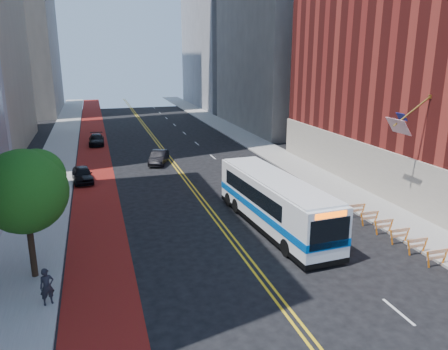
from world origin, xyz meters
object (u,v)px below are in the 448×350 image
object	(u,v)px
pedestrian	(47,287)
car_a	(82,174)
car_b	(159,157)
car_c	(96,140)
street_tree	(26,188)
transit_bus	(274,201)

from	to	relation	value
pedestrian	car_a	bearing A→B (deg)	66.64
car_a	car_b	size ratio (longest dim) A/B	0.97
car_a	car_b	distance (m)	9.01
car_b	pedestrian	bearing A→B (deg)	-89.88
car_b	car_c	world-z (taller)	car_b
car_c	street_tree	bearing A→B (deg)	-94.55
car_a	pedestrian	world-z (taller)	pedestrian
street_tree	car_a	bearing A→B (deg)	83.33
street_tree	transit_bus	distance (m)	15.10
car_b	car_a	bearing A→B (deg)	-129.00
car_c	pedestrian	distance (m)	37.92
car_b	car_c	xyz separation A→B (m)	(-6.17, 12.26, -0.04)
transit_bus	car_b	world-z (taller)	transit_bus
transit_bus	pedestrian	distance (m)	14.91
pedestrian	street_tree	bearing A→B (deg)	85.46
transit_bus	car_b	bearing A→B (deg)	99.74
street_tree	car_a	world-z (taller)	street_tree
pedestrian	car_b	bearing A→B (deg)	50.84
car_c	car_b	bearing A→B (deg)	-61.98
pedestrian	transit_bus	bearing A→B (deg)	3.49
street_tree	car_c	distance (m)	35.21
transit_bus	pedestrian	size ratio (longest dim) A/B	7.35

